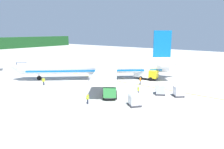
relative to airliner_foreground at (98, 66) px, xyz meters
name	(u,v)px	position (x,y,z in m)	size (l,w,h in m)	color
airliner_foreground	(98,66)	(0.00, 0.00, 0.00)	(30.88, 33.37, 11.90)	white
service_truck_fuel	(110,92)	(-10.05, -11.76, -2.20)	(5.68, 5.04, 2.51)	#338C3F
service_truck_baggage	(146,73)	(7.21, -9.42, -1.87)	(3.03, 5.95, 2.72)	yellow
cargo_container_near	(134,100)	(-10.76, -17.26, -2.39)	(2.51, 2.51, 2.11)	#333338
cargo_container_mid	(179,91)	(-1.58, -21.00, -2.44)	(2.41, 2.41, 2.02)	#333338
cargo_container_far	(160,90)	(-2.55, -17.80, -2.50)	(2.43, 2.43, 1.89)	#333338
crew_marshaller	(140,80)	(1.79, -11.06, -2.38)	(0.62, 0.32, 1.71)	#191E33
crew_loader_left	(88,98)	(-14.60, -10.73, -2.36)	(0.62, 0.32, 1.74)	#191E33
crew_loader_right	(43,81)	(-11.73, 5.57, -2.37)	(0.61, 0.34, 1.72)	#191E33
crew_supervisor	(138,90)	(-5.22, -14.69, -2.40)	(0.48, 0.48, 1.68)	#191E33
apron_guide_line	(116,81)	(1.40, -4.58, -3.39)	(0.30, 60.00, 0.01)	yellow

